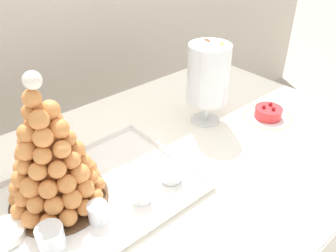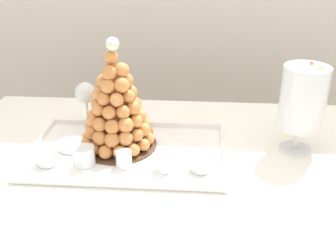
{
  "view_description": "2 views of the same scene",
  "coord_description": "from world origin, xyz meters",
  "px_view_note": "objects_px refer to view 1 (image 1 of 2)",
  "views": [
    {
      "loc": [
        -0.44,
        -0.61,
        1.39
      ],
      "look_at": [
        0.04,
        -0.06,
        0.92
      ],
      "focal_mm": 36.53,
      "sensor_mm": 36.0,
      "label": 1
    },
    {
      "loc": [
        0.01,
        -1.06,
        1.39
      ],
      "look_at": [
        -0.06,
        -0.02,
        0.87
      ],
      "focal_mm": 42.43,
      "sensor_mm": 36.0,
      "label": 2
    }
  ],
  "objects_px": {
    "croquembouche": "(50,157)",
    "dessert_cup_right": "(171,173)",
    "creme_brulee_ramekin": "(5,232)",
    "macaron_goblet": "(208,74)",
    "dessert_cup_centre": "(98,213)",
    "fruit_tart_plate": "(268,115)",
    "dessert_cup_mid_left": "(51,238)",
    "dessert_cup_mid_right": "(141,193)",
    "serving_tray": "(80,202)"
  },
  "relations": [
    {
      "from": "croquembouche",
      "to": "dessert_cup_right",
      "type": "xyz_separation_m",
      "value": [
        0.27,
        -0.13,
        -0.12
      ]
    },
    {
      "from": "creme_brulee_ramekin",
      "to": "macaron_goblet",
      "type": "relative_size",
      "value": 0.32
    },
    {
      "from": "dessert_cup_centre",
      "to": "fruit_tart_plate",
      "type": "relative_size",
      "value": 0.29
    },
    {
      "from": "croquembouche",
      "to": "dessert_cup_mid_left",
      "type": "xyz_separation_m",
      "value": [
        -0.08,
        -0.12,
        -0.11
      ]
    },
    {
      "from": "creme_brulee_ramekin",
      "to": "macaron_goblet",
      "type": "height_order",
      "value": "macaron_goblet"
    },
    {
      "from": "macaron_goblet",
      "to": "creme_brulee_ramekin",
      "type": "bearing_deg",
      "value": -175.56
    },
    {
      "from": "dessert_cup_mid_right",
      "to": "macaron_goblet",
      "type": "relative_size",
      "value": 0.18
    },
    {
      "from": "dessert_cup_centre",
      "to": "creme_brulee_ramekin",
      "type": "bearing_deg",
      "value": 151.34
    },
    {
      "from": "dessert_cup_centre",
      "to": "dessert_cup_right",
      "type": "distance_m",
      "value": 0.23
    },
    {
      "from": "dessert_cup_centre",
      "to": "dessert_cup_right",
      "type": "bearing_deg",
      "value": -0.74
    },
    {
      "from": "dessert_cup_right",
      "to": "macaron_goblet",
      "type": "relative_size",
      "value": 0.2
    },
    {
      "from": "dessert_cup_mid_left",
      "to": "creme_brulee_ramekin",
      "type": "bearing_deg",
      "value": 124.42
    },
    {
      "from": "dessert_cup_centre",
      "to": "fruit_tart_plate",
      "type": "height_order",
      "value": "dessert_cup_centre"
    },
    {
      "from": "dessert_cup_right",
      "to": "fruit_tart_plate",
      "type": "xyz_separation_m",
      "value": [
        0.48,
        0.02,
        -0.01
      ]
    },
    {
      "from": "serving_tray",
      "to": "dessert_cup_centre",
      "type": "bearing_deg",
      "value": -88.01
    },
    {
      "from": "dessert_cup_right",
      "to": "macaron_goblet",
      "type": "xyz_separation_m",
      "value": [
        0.3,
        0.16,
        0.15
      ]
    },
    {
      "from": "dessert_cup_right",
      "to": "macaron_goblet",
      "type": "distance_m",
      "value": 0.37
    },
    {
      "from": "serving_tray",
      "to": "dessert_cup_mid_right",
      "type": "xyz_separation_m",
      "value": [
        0.12,
        -0.1,
        0.03
      ]
    },
    {
      "from": "macaron_goblet",
      "to": "dessert_cup_mid_left",
      "type": "bearing_deg",
      "value": -166.56
    },
    {
      "from": "fruit_tart_plate",
      "to": "dessert_cup_centre",
      "type": "bearing_deg",
      "value": -178.45
    },
    {
      "from": "croquembouche",
      "to": "dessert_cup_mid_left",
      "type": "height_order",
      "value": "croquembouche"
    },
    {
      "from": "croquembouche",
      "to": "dessert_cup_right",
      "type": "distance_m",
      "value": 0.32
    },
    {
      "from": "dessert_cup_right",
      "to": "croquembouche",
      "type": "bearing_deg",
      "value": 154.47
    },
    {
      "from": "serving_tray",
      "to": "dessert_cup_mid_left",
      "type": "height_order",
      "value": "dessert_cup_mid_left"
    },
    {
      "from": "dessert_cup_centre",
      "to": "dessert_cup_mid_right",
      "type": "bearing_deg",
      "value": -6.04
    },
    {
      "from": "serving_tray",
      "to": "croquembouche",
      "type": "xyz_separation_m",
      "value": [
        -0.04,
        0.04,
        0.14
      ]
    },
    {
      "from": "dessert_cup_mid_left",
      "to": "dessert_cup_right",
      "type": "height_order",
      "value": "dessert_cup_mid_left"
    },
    {
      "from": "macaron_goblet",
      "to": "fruit_tart_plate",
      "type": "bearing_deg",
      "value": -37.64
    },
    {
      "from": "dessert_cup_mid_right",
      "to": "dessert_cup_mid_left",
      "type": "bearing_deg",
      "value": 176.6
    },
    {
      "from": "dessert_cup_mid_left",
      "to": "dessert_cup_mid_right",
      "type": "bearing_deg",
      "value": -3.4
    },
    {
      "from": "serving_tray",
      "to": "dessert_cup_mid_left",
      "type": "xyz_separation_m",
      "value": [
        -0.11,
        -0.08,
        0.03
      ]
    },
    {
      "from": "serving_tray",
      "to": "croquembouche",
      "type": "bearing_deg",
      "value": 133.5
    },
    {
      "from": "serving_tray",
      "to": "croquembouche",
      "type": "relative_size",
      "value": 1.71
    },
    {
      "from": "croquembouche",
      "to": "dessert_cup_mid_right",
      "type": "height_order",
      "value": "croquembouche"
    },
    {
      "from": "croquembouche",
      "to": "creme_brulee_ramekin",
      "type": "distance_m",
      "value": 0.19
    },
    {
      "from": "dessert_cup_right",
      "to": "macaron_goblet",
      "type": "height_order",
      "value": "macaron_goblet"
    },
    {
      "from": "croquembouche",
      "to": "dessert_cup_centre",
      "type": "relative_size",
      "value": 7.04
    },
    {
      "from": "dessert_cup_mid_right",
      "to": "macaron_goblet",
      "type": "bearing_deg",
      "value": 22.14
    },
    {
      "from": "croquembouche",
      "to": "fruit_tart_plate",
      "type": "bearing_deg",
      "value": -7.99
    },
    {
      "from": "dessert_cup_mid_left",
      "to": "creme_brulee_ramekin",
      "type": "distance_m",
      "value": 0.12
    },
    {
      "from": "dessert_cup_mid_left",
      "to": "fruit_tart_plate",
      "type": "relative_size",
      "value": 0.34
    },
    {
      "from": "fruit_tart_plate",
      "to": "dessert_cup_mid_left",
      "type": "bearing_deg",
      "value": -178.77
    },
    {
      "from": "dessert_cup_centre",
      "to": "dessert_cup_right",
      "type": "height_order",
      "value": "dessert_cup_centre"
    },
    {
      "from": "creme_brulee_ramekin",
      "to": "fruit_tart_plate",
      "type": "distance_m",
      "value": 0.9
    },
    {
      "from": "dessert_cup_mid_left",
      "to": "dessert_cup_mid_right",
      "type": "distance_m",
      "value": 0.23
    },
    {
      "from": "serving_tray",
      "to": "creme_brulee_ramekin",
      "type": "relative_size",
      "value": 6.52
    },
    {
      "from": "macaron_goblet",
      "to": "dessert_cup_centre",
      "type": "bearing_deg",
      "value": -163.61
    },
    {
      "from": "fruit_tart_plate",
      "to": "creme_brulee_ramekin",
      "type": "bearing_deg",
      "value": 174.79
    },
    {
      "from": "serving_tray",
      "to": "dessert_cup_centre",
      "type": "xyz_separation_m",
      "value": [
        0.0,
        -0.09,
        0.03
      ]
    },
    {
      "from": "dessert_cup_centre",
      "to": "dessert_cup_mid_right",
      "type": "height_order",
      "value": "dessert_cup_mid_right"
    }
  ]
}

